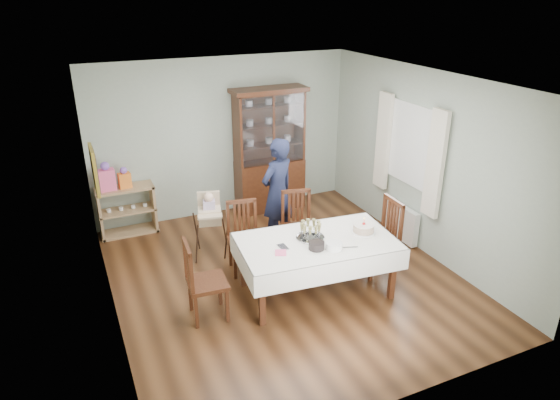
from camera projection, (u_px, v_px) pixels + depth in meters
floor at (284, 277)px, 6.96m from camera, size 5.00×5.00×0.00m
room_shell at (268, 149)px, 6.73m from camera, size 5.00×5.00×5.00m
dining_table at (316, 266)px, 6.48m from camera, size 2.10×1.34×0.76m
china_cabinet at (270, 149)px, 8.69m from camera, size 1.30×0.48×2.18m
sideboard at (127, 210)px, 8.05m from camera, size 0.90×0.38×0.80m
picture_frame at (94, 170)px, 6.14m from camera, size 0.04×0.48×0.58m
window at (411, 145)px, 7.43m from camera, size 0.04×1.02×1.22m
curtain_left at (435, 164)px, 6.93m from camera, size 0.07×0.30×1.55m
curtain_right at (383, 141)px, 7.97m from camera, size 0.07×0.30×1.55m
radiator at (400, 221)px, 7.91m from camera, size 0.10×0.80×0.55m
chair_far_left at (245, 251)px, 7.03m from camera, size 0.52×0.52×1.00m
chair_far_right at (298, 239)px, 7.35m from camera, size 0.55×0.55×1.01m
chair_end_left at (206, 295)px, 6.02m from camera, size 0.49×0.49×1.02m
chair_end_right at (378, 251)px, 6.99m from camera, size 0.50×0.50×1.07m
woman at (277, 192)px, 7.57m from camera, size 0.73×0.61×1.70m
high_chair at (211, 230)px, 7.41m from camera, size 0.54×0.54×1.00m
champagne_tray at (310, 233)px, 6.36m from camera, size 0.37×0.37×0.22m
birthday_cake at (364, 229)px, 6.52m from camera, size 0.32×0.32×0.22m
plate_stack_dark at (316, 246)px, 6.11m from camera, size 0.26×0.26×0.09m
plate_stack_white at (334, 246)px, 6.11m from camera, size 0.22×0.22×0.09m
napkin_stack at (281, 253)px, 6.02m from camera, size 0.18×0.18×0.02m
cutlery at (280, 247)px, 6.15m from camera, size 0.12×0.18×0.01m
cake_knife at (348, 247)px, 6.16m from camera, size 0.25×0.10×0.01m
gift_bag_pink at (106, 178)px, 7.70m from camera, size 0.26×0.18×0.46m
gift_bag_orange at (125, 178)px, 7.82m from camera, size 0.20×0.15×0.34m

